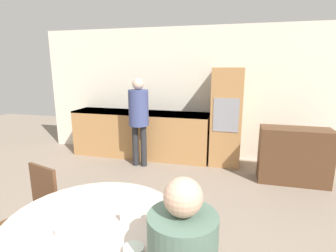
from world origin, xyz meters
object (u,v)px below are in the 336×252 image
sideboard (294,156)px  cup (151,217)px  dining_table (96,248)px  person_standing (139,113)px  chair_far_left (37,210)px  oven_unit (226,117)px  bowl_centre (65,230)px  bowl_near (134,250)px

sideboard → cup: 3.18m
sideboard → dining_table: size_ratio=0.85×
person_standing → chair_far_left: bearing=-91.3°
sideboard → cup: sideboard is taller
person_standing → oven_unit: bearing=18.9°
chair_far_left → bowl_centre: bearing=-19.6°
oven_unit → chair_far_left: size_ratio=1.96×
cup → bowl_near: (-0.00, -0.32, -0.02)m
oven_unit → bowl_centre: oven_unit is taller
dining_table → bowl_near: 0.54m
oven_unit → dining_table: size_ratio=1.45×
chair_far_left → bowl_near: (1.23, -0.60, 0.27)m
bowl_near → bowl_centre: 0.51m
dining_table → person_standing: person_standing is taller
sideboard → chair_far_left: 3.69m
dining_table → chair_far_left: (-0.82, 0.35, -0.01)m
dining_table → cup: cup is taller
chair_far_left → cup: (1.23, -0.28, 0.29)m
person_standing → cup: 3.09m
oven_unit → dining_table: bearing=-102.8°
sideboard → oven_unit: bearing=152.1°
sideboard → bowl_centre: (-1.98, -3.05, 0.35)m
dining_table → sideboard: bearing=56.7°
oven_unit → cup: bearing=-96.3°
bowl_centre → person_standing: bearing=102.1°
oven_unit → person_standing: oven_unit is taller
sideboard → person_standing: bearing=178.8°
dining_table → bowl_near: size_ratio=10.16×
bowl_near → dining_table: bearing=148.2°
sideboard → bowl_near: sideboard is taller
chair_far_left → person_standing: size_ratio=0.57×
person_standing → sideboard: bearing=-1.2°
bowl_near → bowl_centre: size_ratio=0.95×
oven_unit → chair_far_left: bearing=-117.4°
sideboard → dining_table: (-1.88, -2.86, 0.08)m
dining_table → bowl_centre: size_ratio=9.66×
dining_table → bowl_centre: (-0.10, -0.19, 0.26)m
dining_table → cup: 0.50m
chair_far_left → bowl_centre: (0.72, -0.54, 0.27)m
bowl_centre → chair_far_left: bearing=143.1°
sideboard → bowl_near: 3.46m
oven_unit → person_standing: (-1.55, -0.53, 0.10)m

